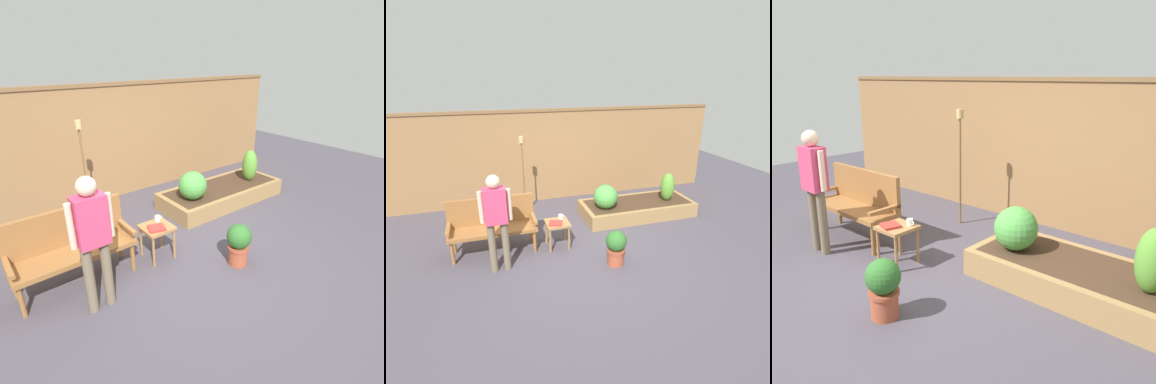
% 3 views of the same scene
% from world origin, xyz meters
% --- Properties ---
extents(ground_plane, '(14.00, 14.00, 0.00)m').
position_xyz_m(ground_plane, '(0.00, 0.00, 0.00)').
color(ground_plane, '#47424C').
extents(fence_back, '(8.40, 0.14, 2.16)m').
position_xyz_m(fence_back, '(0.00, 2.60, 1.09)').
color(fence_back, olive).
rests_on(fence_back, ground_plane).
extents(garden_bench, '(1.44, 0.48, 0.94)m').
position_xyz_m(garden_bench, '(-1.43, 0.50, 0.54)').
color(garden_bench, '#936033').
rests_on(garden_bench, ground_plane).
extents(side_table, '(0.40, 0.40, 0.48)m').
position_xyz_m(side_table, '(-0.36, 0.28, 0.40)').
color(side_table, '#9E7042').
rests_on(side_table, ground_plane).
extents(cup_on_table, '(0.11, 0.08, 0.08)m').
position_xyz_m(cup_on_table, '(-0.26, 0.40, 0.52)').
color(cup_on_table, white).
rests_on(cup_on_table, side_table).
extents(book_on_table, '(0.27, 0.25, 0.03)m').
position_xyz_m(book_on_table, '(-0.40, 0.22, 0.49)').
color(book_on_table, '#B2332D').
rests_on(book_on_table, side_table).
extents(potted_boxwood, '(0.33, 0.33, 0.58)m').
position_xyz_m(potted_boxwood, '(0.40, -0.52, 0.32)').
color(potted_boxwood, '#A84C33').
rests_on(potted_boxwood, ground_plane).
extents(raised_planter_bed, '(2.40, 1.00, 0.30)m').
position_xyz_m(raised_planter_bed, '(1.61, 1.09, 0.15)').
color(raised_planter_bed, '#997547').
rests_on(raised_planter_bed, ground_plane).
extents(shrub_near_bench, '(0.49, 0.49, 0.49)m').
position_xyz_m(shrub_near_bench, '(0.83, 1.00, 0.55)').
color(shrub_near_bench, brown).
rests_on(shrub_near_bench, raised_planter_bed).
extents(shrub_far_corner, '(0.29, 0.29, 0.62)m').
position_xyz_m(shrub_far_corner, '(2.26, 1.00, 0.61)').
color(shrub_far_corner, brown).
rests_on(shrub_far_corner, raised_planter_bed).
extents(tiki_torch, '(0.10, 0.10, 1.72)m').
position_xyz_m(tiki_torch, '(-0.71, 1.79, 1.18)').
color(tiki_torch, brown).
rests_on(tiki_torch, ground_plane).
extents(person_by_bench, '(0.47, 0.20, 1.56)m').
position_xyz_m(person_by_bench, '(-1.37, -0.14, 0.93)').
color(person_by_bench, '#70604C').
rests_on(person_by_bench, ground_plane).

